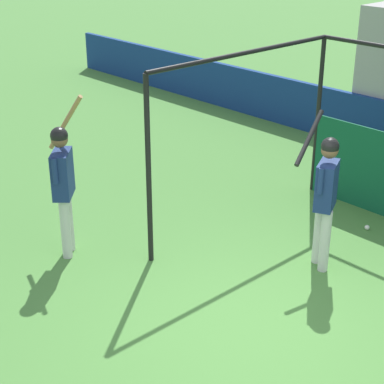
{
  "coord_description": "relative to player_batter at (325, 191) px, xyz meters",
  "views": [
    {
      "loc": [
        3.89,
        -4.56,
        4.29
      ],
      "look_at": [
        -1.6,
        0.51,
        0.98
      ],
      "focal_mm": 60.0,
      "sensor_mm": 36.0,
      "label": 1
    }
  ],
  "objects": [
    {
      "name": "ground_plane",
      "position": [
        0.35,
        -1.63,
        -1.07
      ],
      "size": [
        60.0,
        60.0,
        0.0
      ],
      "primitive_type": "plane",
      "color": "#477F38"
    },
    {
      "name": "player_waiting",
      "position": [
        -2.51,
        -2.22,
        0.02
      ],
      "size": [
        0.8,
        0.65,
        2.14
      ],
      "rotation": [
        0.0,
        0.0,
        2.39
      ],
      "color": "silver",
      "rests_on": "ground"
    },
    {
      "name": "baseball",
      "position": [
        -0.14,
        1.35,
        -1.04
      ],
      "size": [
        0.07,
        0.07,
        0.07
      ],
      "color": "white",
      "rests_on": "ground"
    },
    {
      "name": "player_batter",
      "position": [
        0.0,
        0.0,
        0.0
      ],
      "size": [
        0.7,
        0.75,
        1.93
      ],
      "rotation": [
        0.0,
        0.0,
        2.01
      ],
      "color": "silver",
      "rests_on": "ground"
    }
  ]
}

